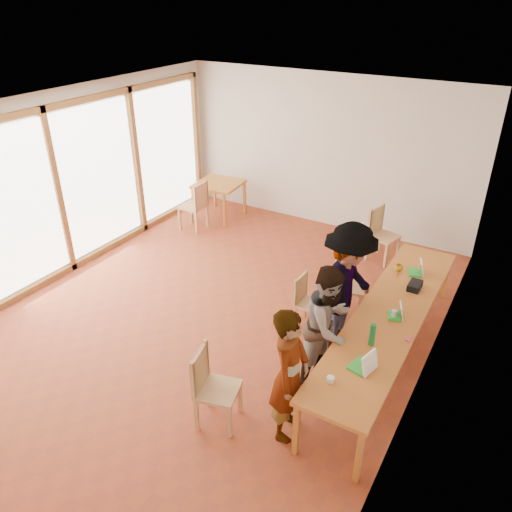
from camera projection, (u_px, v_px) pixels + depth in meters
The scene contains 24 objects.
ground at pixel (211, 319), 7.43m from camera, with size 8.00×8.00×0.00m, color brown.
wall_back at pixel (325, 152), 9.74m from camera, with size 6.00×0.10×3.00m, color beige.
wall_right at pixel (433, 289), 5.38m from camera, with size 0.10×8.00×3.00m, color beige.
window_wall at pixel (56, 188), 8.03m from camera, with size 0.10×8.00×3.00m, color white.
ceiling at pixel (200, 114), 5.99m from camera, with size 6.00×8.00×0.04m, color white.
communal_table at pixel (390, 316), 6.29m from camera, with size 0.80×4.00×0.75m.
side_table at pixel (219, 186), 10.43m from camera, with size 0.90×0.90×0.75m.
chair_near at pixel (209, 380), 5.45m from camera, with size 0.54×0.54×0.51m.
chair_mid at pixel (305, 296), 7.10m from camera, with size 0.38×0.38×0.42m.
chair_far at pixel (342, 278), 7.32m from camera, with size 0.58×0.58×0.52m.
chair_empty at pixel (380, 228), 8.82m from camera, with size 0.55×0.55×0.52m.
chair_spare at pixel (197, 201), 9.88m from camera, with size 0.48×0.48×0.53m.
person_near at pixel (290, 375), 5.21m from camera, with size 0.58×0.38×1.60m, color gray.
person_mid at pixel (329, 326), 5.95m from camera, with size 0.78×0.61×1.60m, color gray.
person_far at pixel (347, 290), 6.42m from camera, with size 1.20×0.69×1.86m, color gray.
laptop_near at pixel (365, 364), 5.33m from camera, with size 0.29×0.31×0.23m.
laptop_mid at pixel (398, 313), 6.18m from camera, with size 0.24×0.26×0.18m.
laptop_far at pixel (418, 270), 7.11m from camera, with size 0.27×0.29×0.20m.
yellow_mug at pixel (399, 268), 7.19m from camera, with size 0.12×0.12×0.09m, color gold.
green_bottle at pixel (372, 335), 5.66m from camera, with size 0.07×0.07×0.28m, color #126E35.
clear_glass at pixel (394, 314), 6.19m from camera, with size 0.07×0.07×0.09m, color silver.
condiment_cup at pixel (330, 379), 5.18m from camera, with size 0.08×0.08×0.06m, color white.
pink_phone at pixel (408, 339), 5.81m from camera, with size 0.05×0.10×0.01m, color #E63463.
black_pouch at pixel (415, 286), 6.76m from camera, with size 0.16×0.26×0.09m, color black.
Camera 1 is at (3.66, -4.90, 4.39)m, focal length 35.00 mm.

